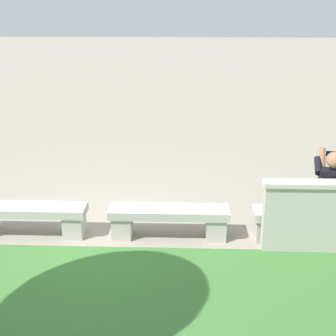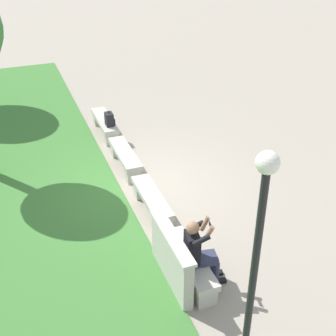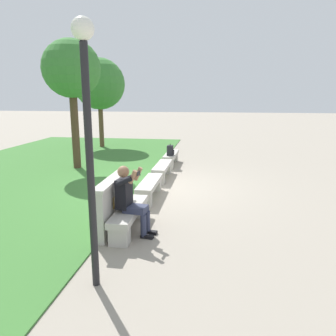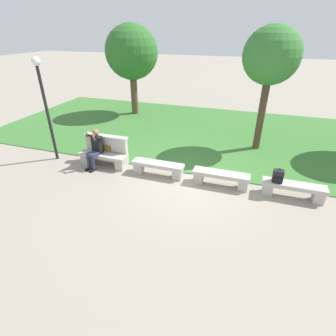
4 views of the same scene
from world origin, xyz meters
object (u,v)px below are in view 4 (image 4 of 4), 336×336
object	(u,v)px
tree_behind_wall	(271,57)
backpack	(278,176)
person_photographer	(95,147)
bench_far	(293,189)
bench_main	(103,158)
bench_mid	(221,177)
lamp_post	(43,95)
tree_left_background	(132,53)
bench_near	(158,167)

from	to	relation	value
tree_behind_wall	backpack	bearing A→B (deg)	-79.22
person_photographer	bench_far	bearing A→B (deg)	0.70
bench_main	bench_mid	size ratio (longest dim) A/B	1.00
bench_main	tree_behind_wall	xyz separation A→B (m)	(5.01, 3.25, 3.11)
tree_behind_wall	lamp_post	distance (m)	7.76
tree_left_background	bench_near	bearing A→B (deg)	-59.29
tree_behind_wall	lamp_post	bearing A→B (deg)	-154.74
tree_left_background	bench_mid	bearing A→B (deg)	-47.11
tree_left_background	lamp_post	world-z (taller)	tree_left_background
lamp_post	bench_far	bearing A→B (deg)	0.23
bench_far	backpack	xyz separation A→B (m)	(-0.47, -0.04, 0.33)
bench_far	lamp_post	world-z (taller)	lamp_post
bench_near	lamp_post	distance (m)	4.46
bench_main	backpack	bearing A→B (deg)	-0.36
bench_near	bench_mid	bearing A→B (deg)	0.00
bench_far	tree_left_background	size ratio (longest dim) A/B	0.38
bench_near	bench_mid	distance (m)	2.04
bench_mid	person_photographer	bearing A→B (deg)	-178.97
tree_left_background	lamp_post	bearing A→B (deg)	-93.37
bench_far	person_photographer	xyz separation A→B (m)	(-6.30, -0.08, 0.44)
bench_main	person_photographer	bearing A→B (deg)	-158.55
tree_behind_wall	tree_left_background	distance (m)	7.18
bench_main	lamp_post	world-z (taller)	lamp_post
bench_far	bench_mid	bearing A→B (deg)	180.00
backpack	tree_behind_wall	distance (m)	4.34
lamp_post	bench_main	bearing A→B (deg)	0.94
person_photographer	lamp_post	world-z (taller)	lamp_post
bench_main	bench_far	world-z (taller)	same
bench_far	tree_left_background	bearing A→B (deg)	141.65
bench_mid	bench_near	bearing A→B (deg)	180.00
backpack	bench_main	bearing A→B (deg)	179.64
person_photographer	lamp_post	distance (m)	2.36
bench_mid	tree_behind_wall	world-z (taller)	tree_behind_wall
bench_mid	tree_left_background	size ratio (longest dim) A/B	0.38
person_photographer	tree_behind_wall	world-z (taller)	tree_behind_wall
backpack	tree_behind_wall	world-z (taller)	tree_behind_wall
bench_main	tree_left_background	size ratio (longest dim) A/B	0.38
bench_main	tree_behind_wall	size ratio (longest dim) A/B	0.38
tree_behind_wall	bench_far	bearing A→B (deg)	-71.37
bench_near	tree_left_background	distance (m)	7.62
tree_left_background	bench_far	bearing A→B (deg)	-38.35
tree_behind_wall	tree_left_background	world-z (taller)	tree_left_background
bench_far	lamp_post	bearing A→B (deg)	-179.77
bench_main	bench_mid	bearing A→B (deg)	0.00
bench_near	person_photographer	world-z (taller)	person_photographer
lamp_post	bench_near	bearing A→B (deg)	0.46
bench_main	tree_left_background	bearing A→B (deg)	104.52
backpack	person_photographer	bearing A→B (deg)	-179.60
bench_near	person_photographer	bearing A→B (deg)	-178.03
bench_near	tree_left_background	xyz separation A→B (m)	(-3.61, 6.08, 2.85)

